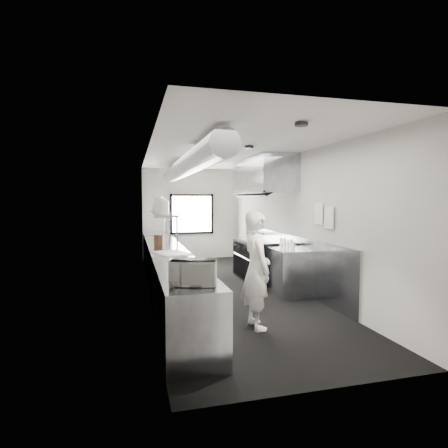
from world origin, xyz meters
TOP-DOWN VIEW (x-y plane):
  - floor at (0.00, 0.00)m, footprint 3.00×8.00m
  - ceiling at (0.00, 0.00)m, footprint 3.00×8.00m
  - wall_back at (0.00, 4.00)m, footprint 3.00×0.02m
  - wall_front at (0.00, -4.00)m, footprint 3.00×0.02m
  - wall_left at (-1.50, 0.00)m, footprint 0.02×8.00m
  - wall_right at (1.50, 0.00)m, footprint 0.02×8.00m
  - wall_cladding at (1.48, 0.30)m, footprint 0.03×5.50m
  - hvac_duct at (-0.70, 0.40)m, footprint 0.40×6.40m
  - service_window at (0.00, 3.96)m, footprint 1.36×0.05m
  - exhaust_hood at (1.10, 0.70)m, footprint 0.81×2.20m
  - prep_counter at (-1.15, -0.50)m, footprint 0.70×6.00m
  - pass_shelf at (-1.19, 1.00)m, footprint 0.45×3.00m
  - range at (1.04, 0.70)m, footprint 0.88×1.60m
  - bottle_station at (1.15, -0.70)m, footprint 0.65×0.80m
  - far_work_table at (-1.15, 3.20)m, footprint 0.70×1.20m
  - notice_sheet_a at (1.47, -1.20)m, footprint 0.02×0.28m
  - notice_sheet_b at (1.47, -1.55)m, footprint 0.02×0.28m
  - line_cook at (-0.08, -2.20)m, footprint 0.43×0.64m
  - microwave at (-1.14, -3.07)m, footprint 0.55×0.48m
  - deli_tub_a at (-1.30, -2.54)m, footprint 0.17×0.17m
  - deli_tub_b at (-1.32, -2.58)m, footprint 0.14×0.14m
  - newspaper at (-0.97, -1.77)m, footprint 0.45×0.49m
  - small_plate at (-1.01, -1.60)m, footprint 0.19×0.19m
  - pastry at (-1.01, -1.60)m, footprint 0.09×0.09m
  - cutting_board at (-1.13, -0.70)m, footprint 0.68×0.78m
  - knife_block at (-1.29, 0.50)m, footprint 0.16×0.22m
  - plate_stack_a at (-1.20, 0.20)m, footprint 0.23×0.23m
  - plate_stack_b at (-1.20, 0.82)m, footprint 0.28×0.28m
  - plate_stack_c at (-1.19, 1.22)m, footprint 0.30×0.30m
  - plate_stack_d at (-1.21, 1.71)m, footprint 0.33×0.33m
  - squeeze_bottle_a at (1.08, -1.00)m, footprint 0.07×0.07m
  - squeeze_bottle_b at (1.11, -0.81)m, footprint 0.08×0.08m
  - squeeze_bottle_c at (1.11, -0.67)m, footprint 0.07×0.07m
  - squeeze_bottle_d at (1.12, -0.51)m, footprint 0.08×0.08m
  - squeeze_bottle_e at (1.09, -0.41)m, footprint 0.07×0.07m

SIDE VIEW (x-z plane):
  - floor at x=0.00m, z-range -0.01..0.01m
  - prep_counter at x=-1.15m, z-range 0.00..0.90m
  - bottle_station at x=1.15m, z-range 0.00..0.90m
  - far_work_table at x=-1.15m, z-range 0.00..0.90m
  - range at x=1.04m, z-range 0.00..0.94m
  - wall_cladding at x=1.48m, z-range 0.00..1.10m
  - line_cook at x=-0.08m, z-range 0.00..1.71m
  - newspaper at x=-0.97m, z-range 0.90..0.91m
  - small_plate at x=-1.01m, z-range 0.90..0.91m
  - cutting_board at x=-1.13m, z-range 0.90..0.92m
  - deli_tub_b at x=-1.32m, z-range 0.90..0.99m
  - deli_tub_a at x=-1.30m, z-range 0.90..1.00m
  - pastry at x=-1.01m, z-range 0.91..1.01m
  - squeeze_bottle_c at x=1.11m, z-range 0.90..1.07m
  - squeeze_bottle_a at x=1.08m, z-range 0.90..1.07m
  - squeeze_bottle_e at x=1.09m, z-range 0.90..1.08m
  - squeeze_bottle_d at x=1.12m, z-range 0.90..1.08m
  - squeeze_bottle_b at x=1.11m, z-range 0.90..1.09m
  - knife_block at x=-1.29m, z-range 0.90..1.11m
  - microwave at x=-1.14m, z-range 0.90..1.18m
  - service_window at x=0.00m, z-range 0.77..2.02m
  - wall_back at x=0.00m, z-range 0.00..2.80m
  - wall_front at x=0.00m, z-range 0.00..2.80m
  - wall_left at x=-1.50m, z-range 0.00..2.80m
  - wall_right at x=1.50m, z-range 0.00..2.80m
  - pass_shelf at x=-1.19m, z-range 1.20..1.88m
  - notice_sheet_b at x=1.47m, z-range 1.36..1.74m
  - notice_sheet_a at x=1.47m, z-range 1.41..1.79m
  - plate_stack_a at x=-1.20m, z-range 1.57..1.83m
  - plate_stack_b at x=-1.20m, z-range 1.57..1.86m
  - plate_stack_c at x=-1.19m, z-range 1.57..1.89m
  - plate_stack_d at x=-1.21m, z-range 1.57..1.96m
  - exhaust_hood at x=1.10m, z-range 1.95..2.83m
  - hvac_duct at x=-0.70m, z-range 2.35..2.75m
  - ceiling at x=0.00m, z-range 2.79..2.80m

